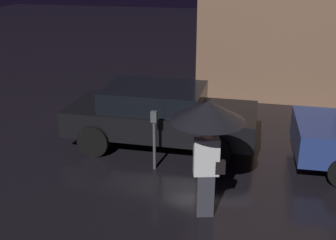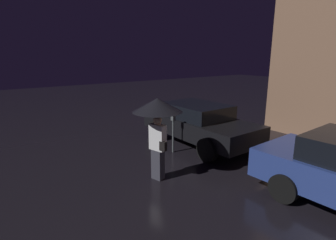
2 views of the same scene
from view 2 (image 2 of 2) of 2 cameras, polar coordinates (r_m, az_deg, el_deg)
parked_car_black at (r=8.98m, az=6.65°, el=-0.55°), size 4.21×2.02×1.37m
pedestrian_with_umbrella at (r=6.08m, az=-2.31°, el=1.52°), size 1.17×1.17×2.01m
parking_meter at (r=8.06m, az=1.12°, el=-1.86°), size 0.12×0.10×1.25m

